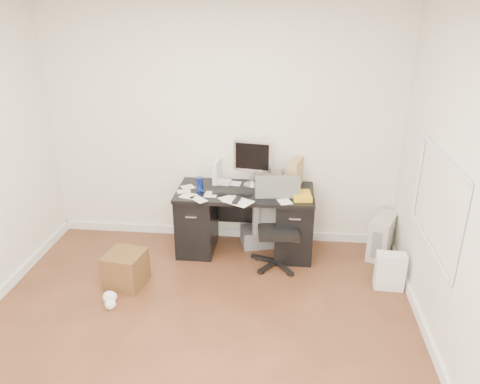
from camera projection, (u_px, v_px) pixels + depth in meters
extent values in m
plane|color=#4C2818|center=(192.00, 346.00, 3.93)|extent=(4.00, 4.00, 0.00)
cube|color=silver|center=(222.00, 128.00, 5.25)|extent=(4.00, 0.02, 2.70)
cube|color=silver|center=(469.00, 211.00, 3.23)|extent=(0.02, 4.00, 2.70)
cube|color=white|center=(174.00, 0.00, 2.89)|extent=(4.00, 4.00, 0.02)
cube|color=white|center=(223.00, 232.00, 5.74)|extent=(4.00, 0.03, 0.10)
cube|color=white|center=(436.00, 359.00, 3.73)|extent=(0.03, 4.00, 0.10)
cube|color=black|center=(245.00, 192.00, 5.14)|extent=(1.50, 0.70, 0.04)
cube|color=black|center=(197.00, 221.00, 5.33)|extent=(0.40, 0.60, 0.71)
cube|color=black|center=(294.00, 225.00, 5.23)|extent=(0.40, 0.60, 0.71)
cube|color=black|center=(247.00, 203.00, 5.55)|extent=(0.70, 0.03, 0.51)
cube|color=black|center=(233.00, 192.00, 5.08)|extent=(0.44, 0.17, 0.02)
sphere|color=silver|center=(258.00, 190.00, 5.07)|extent=(0.07, 0.07, 0.07)
cylinder|color=navy|center=(200.00, 185.00, 5.06)|extent=(0.09, 0.09, 0.17)
cube|color=silver|center=(217.00, 172.00, 5.32)|extent=(0.13, 0.24, 0.26)
cube|color=#A77E50|center=(295.00, 173.00, 5.20)|extent=(0.21, 0.30, 0.32)
cube|color=gold|center=(303.00, 196.00, 4.94)|extent=(0.23, 0.28, 0.05)
cube|color=#ACA89B|center=(382.00, 236.00, 5.24)|extent=(0.39, 0.52, 0.48)
cube|color=white|center=(390.00, 271.00, 4.65)|extent=(0.30, 0.22, 0.39)
cube|color=#482E15|center=(126.00, 269.00, 4.72)|extent=(0.42, 0.42, 0.36)
cube|color=slate|center=(257.00, 237.00, 5.51)|extent=(0.42, 0.37, 0.21)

